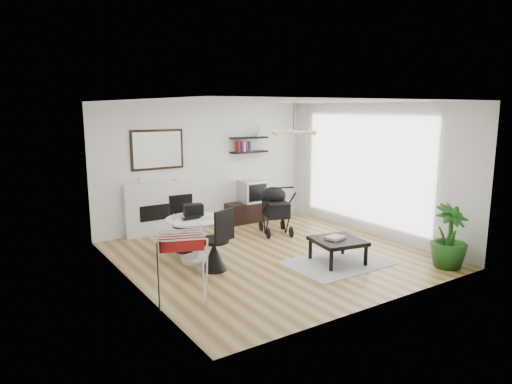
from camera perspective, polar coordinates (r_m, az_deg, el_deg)
floor at (r=8.23m, az=1.90°, el=-7.86°), size 5.00×5.00×0.00m
ceiling at (r=7.81m, az=2.03°, el=11.29°), size 5.00×5.00×0.00m
wall_back at (r=10.03m, az=-6.31°, el=3.33°), size 5.00×0.00×5.00m
wall_left at (r=6.80m, az=-15.51°, el=-0.41°), size 0.00×5.00×5.00m
wall_right at (r=9.56m, az=14.31°, el=2.71°), size 0.00×5.00×5.00m
sheer_curtain at (r=9.62m, az=13.03°, el=2.82°), size 0.04×3.60×2.60m
fireplace at (r=9.63m, az=-11.86°, el=-1.15°), size 1.50×0.17×2.16m
shelf_lower at (r=10.41m, az=-0.87°, el=5.03°), size 0.90×0.25×0.04m
shelf_upper at (r=10.38m, az=-0.87°, el=6.79°), size 0.90×0.25×0.04m
pendant_lamp at (r=8.48m, az=4.72°, el=7.48°), size 0.90×0.90×0.10m
tv_console at (r=10.55m, az=-0.58°, el=-2.44°), size 1.22×0.43×0.46m
crt_tv at (r=10.46m, az=-0.51°, el=0.11°), size 0.57×0.50×0.50m
dining_table at (r=7.86m, az=-7.48°, el=-5.08°), size 1.02×1.02×0.75m
laptop at (r=7.71m, az=-7.87°, el=-3.32°), size 0.39×0.28×0.03m
black_bag at (r=7.99m, az=-7.84°, el=-2.22°), size 0.36×0.26×0.20m
newspaper at (r=7.80m, az=-5.84°, el=-3.19°), size 0.36×0.32×0.01m
drinking_glass at (r=7.78m, az=-10.09°, el=-3.00°), size 0.06×0.06×0.10m
chair_far at (r=8.46m, az=-8.81°, el=-5.19°), size 0.48×0.50×1.02m
chair_near at (r=7.40m, az=-5.14°, el=-7.38°), size 0.54×0.56×1.03m
drying_rack at (r=6.19m, az=-9.26°, el=-9.26°), size 0.83×0.80×0.98m
stroller at (r=9.53m, az=2.40°, el=-2.43°), size 0.80×0.98×1.08m
rug at (r=7.91m, az=10.05°, el=-8.74°), size 1.67×1.21×0.01m
coffee_table at (r=7.85m, az=10.18°, el=-6.14°), size 0.91×0.91×0.40m
magazines at (r=7.84m, az=9.84°, el=-5.65°), size 0.34×0.28×0.04m
potted_plant at (r=8.10m, az=23.01°, el=-5.15°), size 0.65×0.65×1.05m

